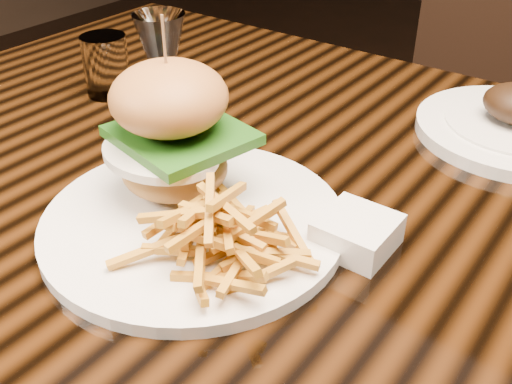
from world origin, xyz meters
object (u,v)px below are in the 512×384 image
Objects in this scene: burger_plate at (188,180)px; wine_glass at (162,51)px; dining_table at (361,250)px; chair_far at (496,98)px.

burger_plate is 1.86× the size of wine_glass.
dining_table is 4.76× the size of burger_plate.
burger_plate reaches higher than chair_far.
burger_plate is at bearing -39.73° from wine_glass.
dining_table is 8.88× the size of wine_glass.
dining_table is at bearing 7.07° from wine_glass.
burger_plate reaches higher than wine_glass.
wine_glass is at bearing 165.03° from burger_plate.
chair_far is at bearing 111.72° from burger_plate.
chair_far is (-0.08, 0.89, -0.13)m from dining_table.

